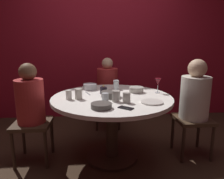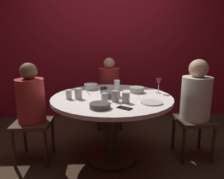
{
  "view_description": "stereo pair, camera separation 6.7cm",
  "coord_description": "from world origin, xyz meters",
  "px_view_note": "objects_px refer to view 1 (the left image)",
  "views": [
    {
      "loc": [
        -0.17,
        -2.3,
        1.35
      ],
      "look_at": [
        0.0,
        0.0,
        0.83
      ],
      "focal_mm": 34.38,
      "sensor_mm": 36.0,
      "label": 1
    },
    {
      "loc": [
        -0.11,
        -2.3,
        1.35
      ],
      "look_at": [
        0.0,
        0.0,
        0.83
      ],
      "focal_mm": 34.38,
      "sensor_mm": 36.0,
      "label": 2
    }
  ],
  "objects_px": {
    "seated_diner_back": "(107,85)",
    "bowl_serving_large": "(90,87)",
    "dinner_plate": "(152,102)",
    "bowl_salad_center": "(136,90)",
    "cell_phone": "(126,108)",
    "wine_glass": "(158,82)",
    "cup_far_edge": "(116,96)",
    "seated_diner_left": "(30,102)",
    "bowl_small_white": "(111,94)",
    "dining_table": "(112,110)",
    "candle_holder": "(104,90)",
    "bowl_sauce_side": "(101,106)",
    "cup_by_left_diner": "(79,94)",
    "cup_near_candle": "(69,95)",
    "cup_by_right_diner": "(105,98)",
    "cup_beside_wine": "(127,98)",
    "seated_diner_right": "(195,97)",
    "cup_center_front": "(116,85)"
  },
  "relations": [
    {
      "from": "bowl_small_white",
      "to": "candle_holder",
      "type": "bearing_deg",
      "value": 114.09
    },
    {
      "from": "cup_near_candle",
      "to": "cell_phone",
      "type": "bearing_deg",
      "value": -32.25
    },
    {
      "from": "dinner_plate",
      "to": "bowl_salad_center",
      "type": "distance_m",
      "value": 0.46
    },
    {
      "from": "cell_phone",
      "to": "cup_by_right_diner",
      "type": "xyz_separation_m",
      "value": [
        -0.18,
        0.22,
        0.04
      ]
    },
    {
      "from": "dining_table",
      "to": "wine_glass",
      "type": "relative_size",
      "value": 7.6
    },
    {
      "from": "dining_table",
      "to": "wine_glass",
      "type": "bearing_deg",
      "value": 13.6
    },
    {
      "from": "cup_near_candle",
      "to": "cup_far_edge",
      "type": "height_order",
      "value": "cup_far_edge"
    },
    {
      "from": "dining_table",
      "to": "cup_near_candle",
      "type": "height_order",
      "value": "cup_near_candle"
    },
    {
      "from": "dinner_plate",
      "to": "cell_phone",
      "type": "xyz_separation_m",
      "value": [
        -0.29,
        -0.16,
        -0.0
      ]
    },
    {
      "from": "dinner_plate",
      "to": "cup_far_edge",
      "type": "height_order",
      "value": "cup_far_edge"
    },
    {
      "from": "dining_table",
      "to": "cup_far_edge",
      "type": "xyz_separation_m",
      "value": [
        0.02,
        -0.2,
        0.21
      ]
    },
    {
      "from": "wine_glass",
      "to": "cup_center_front",
      "type": "xyz_separation_m",
      "value": [
        -0.48,
        0.22,
        -0.07
      ]
    },
    {
      "from": "dining_table",
      "to": "bowl_sauce_side",
      "type": "height_order",
      "value": "bowl_sauce_side"
    },
    {
      "from": "seated_diner_back",
      "to": "seated_diner_right",
      "type": "xyz_separation_m",
      "value": [
        0.96,
        -0.96,
        0.03
      ]
    },
    {
      "from": "seated_diner_left",
      "to": "cell_phone",
      "type": "bearing_deg",
      "value": -23.84
    },
    {
      "from": "bowl_sauce_side",
      "to": "cup_center_front",
      "type": "bearing_deg",
      "value": 74.86
    },
    {
      "from": "seated_diner_back",
      "to": "candle_holder",
      "type": "xyz_separation_m",
      "value": [
        -0.09,
        -0.82,
        0.1
      ]
    },
    {
      "from": "seated_diner_right",
      "to": "cup_near_candle",
      "type": "height_order",
      "value": "seated_diner_right"
    },
    {
      "from": "cup_by_right_diner",
      "to": "candle_holder",
      "type": "bearing_deg",
      "value": 90.65
    },
    {
      "from": "wine_glass",
      "to": "cup_near_candle",
      "type": "relative_size",
      "value": 1.76
    },
    {
      "from": "seated_diner_left",
      "to": "bowl_serving_large",
      "type": "relative_size",
      "value": 6.62
    },
    {
      "from": "dinner_plate",
      "to": "cup_near_candle",
      "type": "height_order",
      "value": "cup_near_candle"
    },
    {
      "from": "seated_diner_right",
      "to": "wine_glass",
      "type": "bearing_deg",
      "value": -18.57
    },
    {
      "from": "seated_diner_back",
      "to": "bowl_serving_large",
      "type": "bearing_deg",
      "value": -23.33
    },
    {
      "from": "seated_diner_left",
      "to": "wine_glass",
      "type": "height_order",
      "value": "seated_diner_left"
    },
    {
      "from": "candle_holder",
      "to": "cup_near_candle",
      "type": "relative_size",
      "value": 1.02
    },
    {
      "from": "wine_glass",
      "to": "bowl_sauce_side",
      "type": "xyz_separation_m",
      "value": [
        -0.68,
        -0.55,
        -0.1
      ]
    },
    {
      "from": "bowl_small_white",
      "to": "cup_by_right_diner",
      "type": "relative_size",
      "value": 2.26
    },
    {
      "from": "candle_holder",
      "to": "bowl_sauce_side",
      "type": "bearing_deg",
      "value": -94.19
    },
    {
      "from": "dinner_plate",
      "to": "cell_phone",
      "type": "height_order",
      "value": "dinner_plate"
    },
    {
      "from": "seated_diner_back",
      "to": "bowl_serving_large",
      "type": "relative_size",
      "value": 6.48
    },
    {
      "from": "dinner_plate",
      "to": "bowl_serving_large",
      "type": "distance_m",
      "value": 0.9
    },
    {
      "from": "cup_far_edge",
      "to": "bowl_serving_large",
      "type": "bearing_deg",
      "value": 115.68
    },
    {
      "from": "cup_by_left_diner",
      "to": "cup_center_front",
      "type": "height_order",
      "value": "cup_center_front"
    },
    {
      "from": "candle_holder",
      "to": "cell_phone",
      "type": "xyz_separation_m",
      "value": [
        0.18,
        -0.57,
        -0.04
      ]
    },
    {
      "from": "dinner_plate",
      "to": "bowl_small_white",
      "type": "xyz_separation_m",
      "value": [
        -0.4,
        0.25,
        0.03
      ]
    },
    {
      "from": "candle_holder",
      "to": "cup_far_edge",
      "type": "xyz_separation_m",
      "value": [
        0.11,
        -0.34,
        0.02
      ]
    },
    {
      "from": "bowl_sauce_side",
      "to": "cup_beside_wine",
      "type": "xyz_separation_m",
      "value": [
        0.26,
        0.16,
        0.03
      ]
    },
    {
      "from": "seated_diner_back",
      "to": "bowl_salad_center",
      "type": "height_order",
      "value": "seated_diner_back"
    },
    {
      "from": "seated_diner_right",
      "to": "cup_beside_wine",
      "type": "relative_size",
      "value": 11.04
    },
    {
      "from": "seated_diner_left",
      "to": "bowl_serving_large",
      "type": "bearing_deg",
      "value": 30.22
    },
    {
      "from": "wine_glass",
      "to": "cup_far_edge",
      "type": "height_order",
      "value": "wine_glass"
    },
    {
      "from": "seated_diner_back",
      "to": "wine_glass",
      "type": "bearing_deg",
      "value": 34.03
    },
    {
      "from": "bowl_serving_large",
      "to": "seated_diner_right",
      "type": "bearing_deg",
      "value": -17.16
    },
    {
      "from": "dining_table",
      "to": "cup_by_left_diner",
      "type": "height_order",
      "value": "cup_by_left_diner"
    },
    {
      "from": "dining_table",
      "to": "bowl_serving_large",
      "type": "xyz_separation_m",
      "value": [
        -0.25,
        0.37,
        0.19
      ]
    },
    {
      "from": "dinner_plate",
      "to": "bowl_sauce_side",
      "type": "bearing_deg",
      "value": -164.46
    },
    {
      "from": "bowl_salad_center",
      "to": "bowl_small_white",
      "type": "relative_size",
      "value": 0.83
    },
    {
      "from": "seated_diner_back",
      "to": "bowl_serving_large",
      "type": "height_order",
      "value": "seated_diner_back"
    },
    {
      "from": "dining_table",
      "to": "candle_holder",
      "type": "distance_m",
      "value": 0.25
    }
  ]
}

